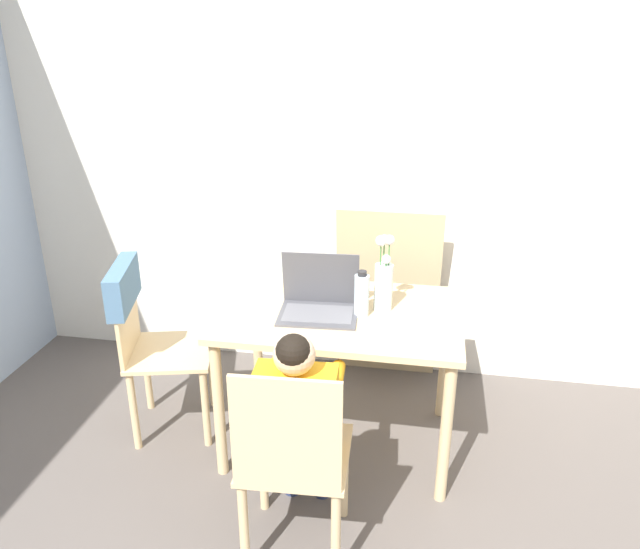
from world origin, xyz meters
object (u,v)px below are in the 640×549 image
Objects in this scene: chair_spare at (142,322)px; laptop at (319,299)px; chair_occupied at (293,461)px; person_seated at (298,410)px; flower_vase at (384,279)px; water_bottle at (362,295)px.

laptop reaches higher than chair_spare.
chair_occupied is 0.93× the size of person_seated.
flower_vase is (1.14, 0.10, 0.27)m from chair_spare.
water_bottle is (1.05, 0.02, 0.22)m from chair_spare.
person_seated reaches higher than chair_spare.
flower_vase is at bearing 42.51° from water_bottle.
laptop is (-0.02, 0.59, 0.19)m from person_seated.
water_bottle is (0.19, -0.01, 0.04)m from laptop.
flower_vase reaches higher than laptop.
laptop is 0.30m from flower_vase.
person_seated is at bearing -106.04° from water_bottle.
chair_spare is at bearing 178.26° from laptop.
person_seated reaches higher than chair_occupied.
person_seated reaches higher than water_bottle.
flower_vase is at bearing -114.09° from person_seated.
flower_vase is 0.13m from water_bottle.
flower_vase is at bearing -98.94° from chair_spare.
chair_spare is at bearing -40.76° from chair_occupied.
water_bottle reaches higher than chair_occupied.
laptop reaches higher than chair_occupied.
person_seated is 2.58× the size of laptop.
chair_spare is 4.16× the size of water_bottle.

